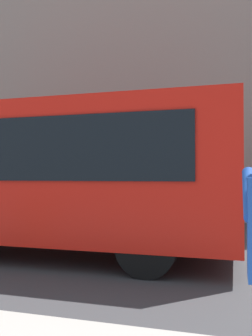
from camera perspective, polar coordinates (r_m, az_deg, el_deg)
The scene contains 3 objects.
ground_plane at distance 7.25m, azimuth 16.79°, elevation -14.20°, with size 60.00×60.00×0.00m, color #38383A.
building_facade_far at distance 14.52m, azimuth 16.55°, elevation 16.32°, with size 28.00×1.55×12.00m.
red_bus at distance 8.17m, azimuth -16.08°, elevation -0.81°, with size 9.05×2.54×3.08m.
Camera 1 is at (0.03, 7.06, 1.64)m, focal length 39.55 mm.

